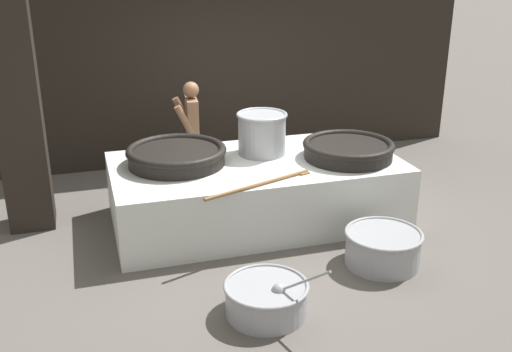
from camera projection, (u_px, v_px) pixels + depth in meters
ground_plane at (256, 219)px, 7.49m from camera, size 60.00×60.00×0.00m
back_wall at (209, 51)px, 9.10m from camera, size 8.30×0.24×3.41m
support_pillar at (15, 87)px, 6.75m from camera, size 0.51×0.51×3.41m
hearth_platform at (256, 191)px, 7.35m from camera, size 3.46×1.77×0.77m
giant_wok_near at (176, 155)px, 7.07m from camera, size 1.19×1.19×0.22m
giant_wok_far at (348, 149)px, 7.28m from camera, size 1.12×1.12×0.21m
stock_pot at (262, 133)px, 7.39m from camera, size 0.63×0.63×0.52m
stirring_paddle at (263, 183)px, 6.49m from camera, size 1.33×0.55×0.04m
cook at (192, 133)px, 8.09m from camera, size 0.38×0.58×1.53m
prep_bowl_vegetables at (266, 297)px, 5.49m from camera, size 0.83×0.87×0.64m
prep_bowl_meat at (383, 246)px, 6.35m from camera, size 0.83×0.83×0.38m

